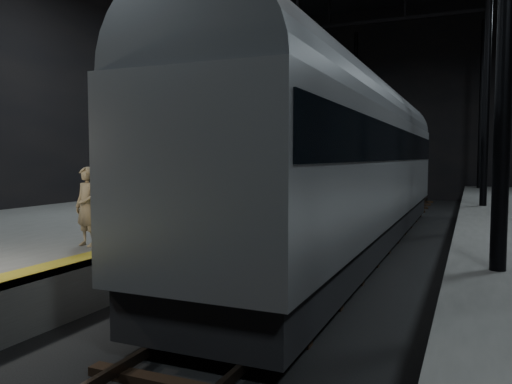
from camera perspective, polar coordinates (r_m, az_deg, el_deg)
The scene contains 6 objects.
ground at distance 13.80m, azimuth 8.88°, elevation -8.06°, with size 44.00×44.00×0.00m, color black.
platform_left at distance 17.16m, azimuth -16.20°, elevation -4.11°, with size 9.00×43.80×1.00m, color #545452.
tactile_strip at distance 14.77m, azimuth -3.40°, elevation -3.27°, with size 0.50×43.80×0.01m, color olive.
track at distance 13.79m, azimuth 8.88°, elevation -7.78°, with size 2.40×43.00×0.24m.
train at distance 15.68m, azimuth 11.05°, elevation 4.28°, with size 2.98×19.91×5.32m.
woman at distance 11.07m, azimuth -18.77°, elevation -1.59°, with size 0.61×0.40×1.67m, color #9A845E.
Camera 1 is at (3.36, -13.08, 2.87)m, focal length 35.00 mm.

